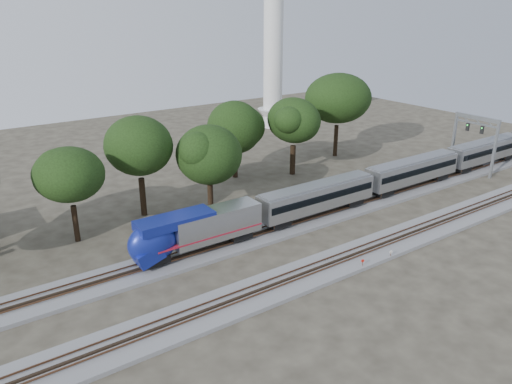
% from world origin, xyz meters
% --- Properties ---
extents(ground, '(160.00, 160.00, 0.00)m').
position_xyz_m(ground, '(0.00, 0.00, 0.00)').
color(ground, '#383328').
rests_on(ground, ground).
extents(track_far, '(160.00, 5.00, 0.73)m').
position_xyz_m(track_far, '(0.00, 6.00, 0.21)').
color(track_far, slate).
rests_on(track_far, ground).
extents(track_near, '(160.00, 5.00, 0.73)m').
position_xyz_m(track_near, '(0.00, -4.00, 0.21)').
color(track_near, slate).
rests_on(track_near, ground).
extents(train, '(86.10, 2.96, 4.37)m').
position_xyz_m(train, '(26.88, 6.00, 3.08)').
color(train, '#AAADB1').
rests_on(train, ground).
extents(switch_stand_red, '(0.34, 0.15, 1.09)m').
position_xyz_m(switch_stand_red, '(4.36, -6.07, 0.70)').
color(switch_stand_red, '#512D19').
rests_on(switch_stand_red, ground).
extents(switch_stand_white, '(0.32, 0.13, 1.04)m').
position_xyz_m(switch_stand_white, '(8.23, -6.35, 0.67)').
color(switch_stand_white, '#512D19').
rests_on(switch_stand_white, ground).
extents(switch_lever, '(0.54, 0.38, 0.30)m').
position_xyz_m(switch_lever, '(8.39, -5.87, 0.15)').
color(switch_lever, '#512D19').
rests_on(switch_lever, ground).
extents(signal_gantry, '(0.63, 7.44, 9.05)m').
position_xyz_m(signal_gantry, '(41.00, 6.00, 6.60)').
color(signal_gantry, gray).
rests_on(signal_gantry, ground).
extents(tree_2, '(8.01, 8.01, 11.30)m').
position_xyz_m(tree_2, '(-17.20, 16.83, 7.87)').
color(tree_2, black).
rests_on(tree_2, ground).
extents(tree_3, '(9.19, 9.19, 12.95)m').
position_xyz_m(tree_3, '(-8.08, 19.53, 9.03)').
color(tree_3, black).
rests_on(tree_3, ground).
extents(tree_4, '(7.73, 7.73, 10.90)m').
position_xyz_m(tree_4, '(-0.64, 15.59, 7.59)').
color(tree_4, black).
rests_on(tree_4, ground).
extents(tree_5, '(7.92, 7.92, 11.17)m').
position_xyz_m(tree_5, '(9.35, 25.35, 7.77)').
color(tree_5, black).
rests_on(tree_5, ground).
extents(tree_6, '(8.69, 8.69, 12.25)m').
position_xyz_m(tree_6, '(17.48, 21.42, 8.53)').
color(tree_6, black).
rests_on(tree_6, ground).
extents(tree_7, '(10.26, 10.26, 14.47)m').
position_xyz_m(tree_7, '(29.98, 25.01, 10.09)').
color(tree_7, black).
rests_on(tree_7, ground).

